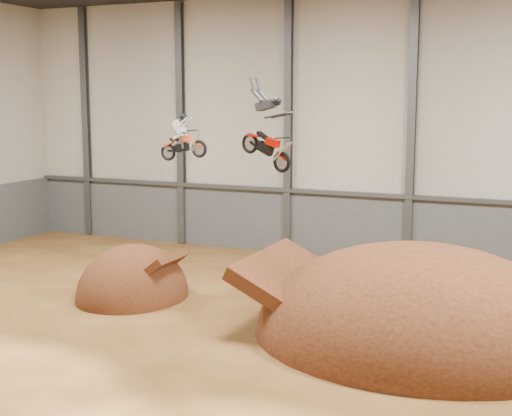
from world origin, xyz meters
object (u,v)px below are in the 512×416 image
(takeoff_ramp, at_px, (133,297))
(landing_ramp, at_px, (417,339))
(fmx_rider_b, at_px, (263,124))
(fmx_rider_a, at_px, (184,134))

(takeoff_ramp, bearing_deg, landing_ramp, -1.99)
(takeoff_ramp, height_order, landing_ramp, landing_ramp)
(landing_ramp, distance_m, fmx_rider_b, 9.52)
(takeoff_ramp, distance_m, fmx_rider_a, 7.42)
(takeoff_ramp, relative_size, fmx_rider_b, 1.70)
(fmx_rider_a, bearing_deg, takeoff_ramp, -127.47)
(fmx_rider_b, bearing_deg, fmx_rider_a, 164.84)
(landing_ramp, relative_size, fmx_rider_a, 5.00)
(takeoff_ramp, height_order, fmx_rider_a, fmx_rider_a)
(landing_ramp, bearing_deg, fmx_rider_b, -168.69)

